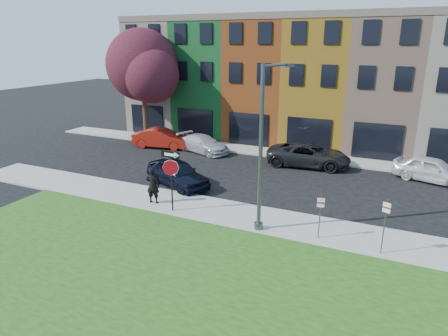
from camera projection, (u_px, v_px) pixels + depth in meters
The scene contains 15 objects.
ground at pixel (219, 244), 17.36m from camera, with size 120.00×120.00×0.00m, color black.
sidewalk_near at pixel (283, 224), 19.14m from camera, with size 40.00×3.00×0.12m, color gray.
sidewalk_far at pixel (266, 152), 31.51m from camera, with size 40.00×2.40×0.12m, color gray.
rowhouse_block at pixel (296, 82), 35.16m from camera, with size 30.00×10.12×10.00m.
stop_sign at pixel (171, 169), 19.81m from camera, with size 1.05×0.10×3.16m.
man at pixel (153, 185), 21.19m from camera, with size 0.80×0.61×1.99m, color black.
sedan_near at pixel (178, 173), 24.09m from camera, with size 5.07×3.65×1.60m, color black.
parked_car_red at pixel (162, 138), 32.79m from camera, with size 4.99×2.48×1.57m, color maroon.
parked_car_silver at pixel (203, 144), 31.48m from camera, with size 5.01×3.22×1.35m, color #BCBCC1.
parked_car_dark at pixel (309, 155), 27.94m from camera, with size 5.98×3.23×1.59m, color black.
parked_car_white at pixel (432, 170), 24.85m from camera, with size 4.91×3.07×1.56m, color silver.
street_lamp at pixel (263, 150), 17.54m from camera, with size 0.89×2.54×7.42m.
parking_sign_a at pixel (320, 212), 17.28m from camera, with size 0.32×0.11×1.96m.
parking_sign_b at pixel (385, 221), 15.93m from camera, with size 0.30×0.16×2.37m.
tree_purple at pixel (144, 67), 33.68m from camera, with size 7.24×6.34×9.39m.
Camera 1 is at (6.73, -14.00, 8.44)m, focal length 32.00 mm.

